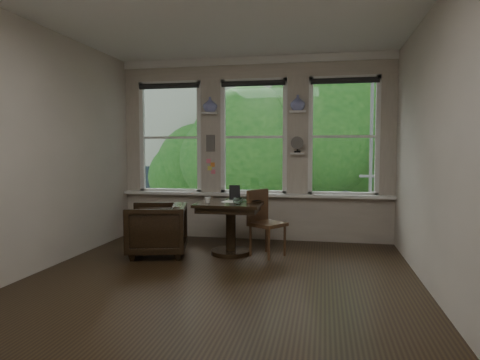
% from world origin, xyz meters
% --- Properties ---
extents(ground, '(4.50, 4.50, 0.00)m').
position_xyz_m(ground, '(0.00, 0.00, 0.00)').
color(ground, black).
rests_on(ground, ground).
extents(ceiling, '(4.50, 4.50, 0.00)m').
position_xyz_m(ceiling, '(0.00, 0.00, 3.00)').
color(ceiling, silver).
rests_on(ceiling, ground).
extents(wall_back, '(4.50, 0.00, 4.50)m').
position_xyz_m(wall_back, '(0.00, 2.25, 1.50)').
color(wall_back, beige).
rests_on(wall_back, ground).
extents(wall_front, '(4.50, 0.00, 4.50)m').
position_xyz_m(wall_front, '(0.00, -2.25, 1.50)').
color(wall_front, beige).
rests_on(wall_front, ground).
extents(wall_left, '(0.00, 4.50, 4.50)m').
position_xyz_m(wall_left, '(-2.25, 0.00, 1.50)').
color(wall_left, beige).
rests_on(wall_left, ground).
extents(wall_right, '(0.00, 4.50, 4.50)m').
position_xyz_m(wall_right, '(2.25, 0.00, 1.50)').
color(wall_right, beige).
rests_on(wall_right, ground).
extents(window_left, '(1.10, 0.12, 1.90)m').
position_xyz_m(window_left, '(-1.45, 2.25, 1.70)').
color(window_left, white).
rests_on(window_left, ground).
extents(window_center, '(1.10, 0.12, 1.90)m').
position_xyz_m(window_center, '(0.00, 2.25, 1.70)').
color(window_center, white).
rests_on(window_center, ground).
extents(window_right, '(1.10, 0.12, 1.90)m').
position_xyz_m(window_right, '(1.45, 2.25, 1.70)').
color(window_right, white).
rests_on(window_right, ground).
extents(shelf_left, '(0.26, 0.16, 0.03)m').
position_xyz_m(shelf_left, '(-0.72, 2.15, 2.10)').
color(shelf_left, white).
rests_on(shelf_left, ground).
extents(shelf_right, '(0.26, 0.16, 0.03)m').
position_xyz_m(shelf_right, '(0.72, 2.15, 2.10)').
color(shelf_right, white).
rests_on(shelf_right, ground).
extents(intercom, '(0.14, 0.06, 0.28)m').
position_xyz_m(intercom, '(-0.72, 2.18, 1.60)').
color(intercom, '#59544F').
rests_on(intercom, ground).
extents(sticky_notes, '(0.16, 0.01, 0.24)m').
position_xyz_m(sticky_notes, '(-0.72, 2.19, 1.25)').
color(sticky_notes, pink).
rests_on(sticky_notes, ground).
extents(desk_fan, '(0.20, 0.20, 0.24)m').
position_xyz_m(desk_fan, '(0.72, 2.13, 1.53)').
color(desk_fan, '#59544F').
rests_on(desk_fan, ground).
extents(vase_left, '(0.24, 0.24, 0.25)m').
position_xyz_m(vase_left, '(-0.72, 2.15, 2.24)').
color(vase_left, white).
rests_on(vase_left, shelf_left).
extents(vase_right, '(0.24, 0.24, 0.25)m').
position_xyz_m(vase_right, '(0.72, 2.15, 2.24)').
color(vase_right, white).
rests_on(vase_right, shelf_right).
extents(table, '(0.90, 0.90, 0.75)m').
position_xyz_m(table, '(-0.14, 1.09, 0.38)').
color(table, black).
rests_on(table, ground).
extents(armchair_left, '(0.98, 0.96, 0.73)m').
position_xyz_m(armchair_left, '(-1.15, 0.82, 0.37)').
color(armchair_left, black).
rests_on(armchair_left, ground).
extents(cushion_red, '(0.45, 0.45, 0.06)m').
position_xyz_m(cushion_red, '(-1.15, 0.82, 0.45)').
color(cushion_red, maroon).
rests_on(cushion_red, armchair_left).
extents(side_chair_right, '(0.58, 0.58, 0.92)m').
position_xyz_m(side_chair_right, '(0.39, 1.09, 0.46)').
color(side_chair_right, '#452B18').
rests_on(side_chair_right, ground).
extents(laptop, '(0.40, 0.29, 0.03)m').
position_xyz_m(laptop, '(0.09, 1.09, 0.76)').
color(laptop, black).
rests_on(laptop, table).
extents(mug, '(0.11, 0.11, 0.08)m').
position_xyz_m(mug, '(-0.43, 0.92, 0.79)').
color(mug, white).
rests_on(mug, table).
extents(drinking_glass, '(0.15, 0.15, 0.10)m').
position_xyz_m(drinking_glass, '(0.03, 0.76, 0.80)').
color(drinking_glass, white).
rests_on(drinking_glass, table).
extents(tablet, '(0.17, 0.12, 0.22)m').
position_xyz_m(tablet, '(-0.14, 1.34, 0.86)').
color(tablet, black).
rests_on(tablet, table).
extents(papers, '(0.26, 0.33, 0.00)m').
position_xyz_m(papers, '(-0.14, 1.16, 0.75)').
color(papers, silver).
rests_on(papers, table).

